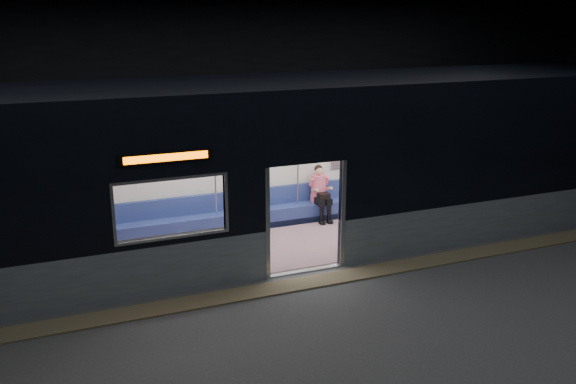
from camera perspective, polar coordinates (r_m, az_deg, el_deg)
station_floor at (r=10.49m, az=3.94°, el=-9.57°), size 24.00×14.00×0.01m
station_envelope at (r=9.48m, az=4.37°, el=10.81°), size 24.00×14.00×5.00m
tactile_strip at (r=10.92m, az=2.66°, el=-8.32°), size 22.80×0.50×0.03m
metro_car at (r=12.08m, az=-1.20°, el=3.29°), size 18.00×3.04×3.35m
passenger at (r=13.80m, az=2.99°, el=0.26°), size 0.35×0.61×1.26m
handbag at (r=13.66m, az=3.35°, el=-0.36°), size 0.25×0.21×0.12m
transit_map at (r=14.30m, az=5.87°, el=3.64°), size 0.92×0.03×0.60m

